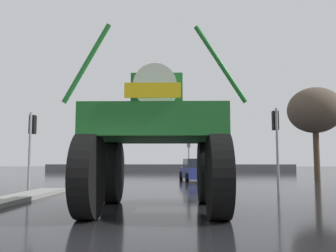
% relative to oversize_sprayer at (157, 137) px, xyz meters
% --- Properties ---
extents(ground_plane, '(120.00, 120.00, 0.00)m').
position_rel_oversize_sprayer_xyz_m(ground_plane, '(-0.80, 13.61, -2.08)').
color(ground_plane, black).
extents(oversize_sprayer, '(4.49, 5.60, 4.76)m').
position_rel_oversize_sprayer_xyz_m(oversize_sprayer, '(0.00, 0.00, 0.00)').
color(oversize_sprayer, black).
rests_on(oversize_sprayer, ground).
extents(sedan_ahead, '(2.35, 4.31, 1.52)m').
position_rel_oversize_sprayer_xyz_m(sedan_ahead, '(1.74, 14.95, -1.37)').
color(sedan_ahead, navy).
rests_on(sedan_ahead, ground).
extents(traffic_signal_near_left, '(0.24, 0.54, 3.53)m').
position_rel_oversize_sprayer_xyz_m(traffic_signal_near_left, '(-5.99, 5.50, 0.49)').
color(traffic_signal_near_left, gray).
rests_on(traffic_signal_near_left, ground).
extents(traffic_signal_near_right, '(0.24, 0.54, 3.67)m').
position_rel_oversize_sprayer_xyz_m(traffic_signal_near_right, '(4.85, 5.50, 0.59)').
color(traffic_signal_near_right, gray).
rests_on(traffic_signal_near_right, ground).
extents(traffic_signal_far_left, '(0.24, 0.55, 3.44)m').
position_rel_oversize_sprayer_xyz_m(traffic_signal_far_left, '(1.35, 20.49, 0.42)').
color(traffic_signal_far_left, gray).
rests_on(traffic_signal_far_left, ground).
extents(bare_tree_right, '(3.89, 3.89, 6.68)m').
position_rel_oversize_sprayer_xyz_m(bare_tree_right, '(10.41, 15.98, 2.91)').
color(bare_tree_right, '#473828').
rests_on(bare_tree_right, ground).
extents(roadside_barrier, '(31.35, 0.24, 0.90)m').
position_rel_oversize_sprayer_xyz_m(roadside_barrier, '(-0.80, 35.14, -1.63)').
color(roadside_barrier, '#59595B').
rests_on(roadside_barrier, ground).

